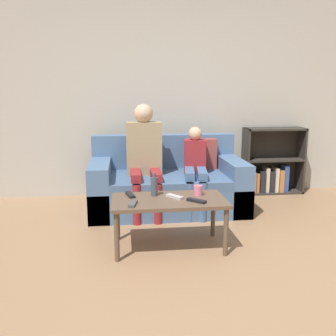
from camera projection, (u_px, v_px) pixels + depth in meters
ground_plane at (212, 282)px, 2.63m from camera, size 22.00×22.00×0.00m
wall_back at (170, 93)px, 4.74m from camera, size 12.00×0.06×2.60m
couch at (167, 185)px, 4.28m from camera, size 1.71×0.96×0.81m
bookshelf at (270, 168)px, 4.94m from camera, size 0.78×0.28×0.86m
coffee_table at (169, 204)px, 3.15m from camera, size 0.96×0.52×0.43m
person_adult at (144, 152)px, 4.08m from camera, size 0.39×0.65×1.19m
person_child at (195, 165)px, 4.12m from camera, size 0.33×0.68×0.93m
cup_near at (198, 190)px, 3.25m from camera, size 0.08×0.08×0.09m
tv_remote_0 at (133, 204)px, 2.98m from camera, size 0.08×0.18×0.02m
tv_remote_1 at (196, 201)px, 3.06m from camera, size 0.16×0.15×0.02m
tv_remote_2 at (175, 197)px, 3.17m from camera, size 0.14×0.16×0.02m
tv_remote_3 at (130, 195)px, 3.23m from camera, size 0.09×0.18×0.02m
bottle at (154, 186)px, 3.23m from camera, size 0.06×0.06×0.20m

